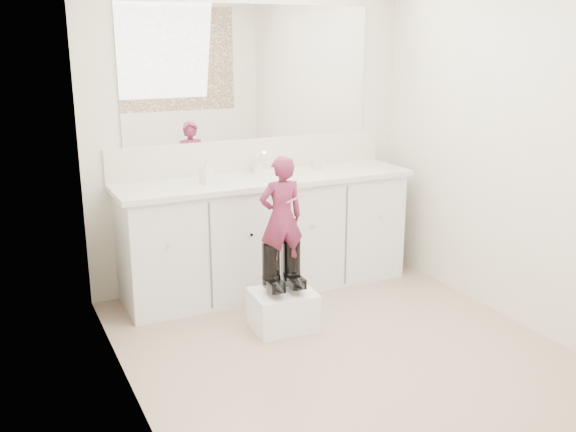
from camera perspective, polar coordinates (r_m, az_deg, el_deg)
floor at (r=4.11m, az=5.23°, el=-12.04°), size 3.00×3.00×0.00m
wall_back at (r=5.03m, az=-3.30°, el=7.56°), size 2.60×0.00×2.60m
wall_front at (r=2.59m, az=23.22°, el=-1.41°), size 2.60×0.00×2.60m
wall_left at (r=3.24m, az=-14.39°, el=2.60°), size 0.00×3.00×3.00m
wall_right at (r=4.52m, az=19.99°, el=5.73°), size 0.00×3.00×3.00m
vanity_cabinet at (r=4.95m, az=-1.94°, el=-1.75°), size 2.20×0.55×0.85m
countertop at (r=4.83m, az=-1.91°, el=3.25°), size 2.28×0.58×0.04m
backsplash at (r=5.05m, az=-3.20°, el=5.46°), size 2.28×0.03×0.25m
mirror at (r=4.98m, az=-3.33°, el=12.56°), size 2.00×0.02×1.00m
dot_panel at (r=2.51m, az=24.15°, el=8.53°), size 2.00×0.01×1.20m
faucet at (r=4.96m, az=-2.70°, el=4.41°), size 0.08×0.08×0.10m
cup at (r=5.10m, az=2.60°, el=4.64°), size 0.09×0.09×0.09m
soap_bottle at (r=4.61m, az=-7.27°, el=3.91°), size 0.10×0.10×0.17m
step_stool at (r=4.36m, az=-0.46°, el=-8.33°), size 0.43×0.36×0.26m
boot_left at (r=4.24m, az=-1.51°, el=-4.67°), size 0.14×0.23×0.34m
boot_right at (r=4.30m, az=0.32°, el=-4.37°), size 0.14×0.23×0.34m
toddler at (r=4.16m, az=-0.60°, el=-0.16°), size 0.31×0.21×0.82m
toothbrush at (r=4.09m, az=0.76°, el=1.60°), size 0.14×0.02×0.06m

